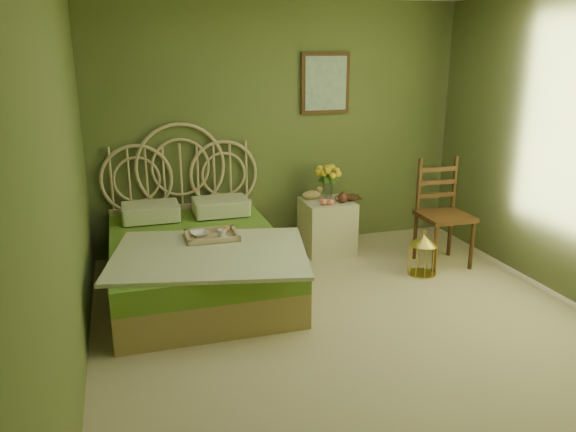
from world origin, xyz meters
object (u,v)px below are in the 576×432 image
object	(u,v)px
birdcage	(423,255)
chair	(441,206)
nightstand	(327,219)
bed	(197,257)

from	to	relation	value
birdcage	chair	bearing A→B (deg)	39.47
nightstand	birdcage	world-z (taller)	nightstand
bed	birdcage	world-z (taller)	bed
nightstand	chair	xyz separation A→B (m)	(0.98, -0.62, 0.24)
bed	birdcage	size ratio (longest dim) A/B	5.51
chair	birdcage	size ratio (longest dim) A/B	2.63
nightstand	bed	bearing A→B (deg)	-158.11
birdcage	bed	bearing A→B (deg)	172.10
chair	bed	bearing A→B (deg)	-179.08
bed	chair	xyz separation A→B (m)	(2.46, -0.03, 0.29)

